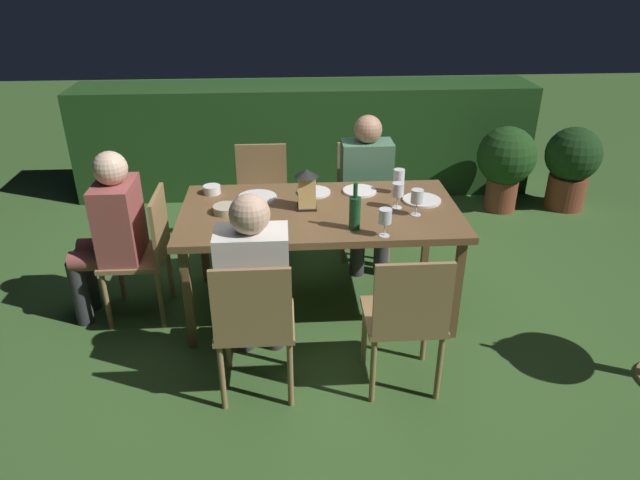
{
  "coord_description": "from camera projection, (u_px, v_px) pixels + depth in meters",
  "views": [
    {
      "loc": [
        -0.22,
        -3.36,
        2.23
      ],
      "look_at": [
        0.0,
        0.0,
        0.52
      ],
      "focal_mm": 32.26,
      "sensor_mm": 36.0,
      "label": 1
    }
  ],
  "objects": [
    {
      "name": "potted_plant_by_hedge",
      "position": [
        506.0,
        161.0,
        5.3
      ],
      "size": [
        0.54,
        0.54,
        0.8
      ],
      "color": "brown",
      "rests_on": "ground"
    },
    {
      "name": "plate_d",
      "position": [
        422.0,
        200.0,
        3.79
      ],
      "size": [
        0.25,
        0.25,
        0.01
      ],
      "primitive_type": "cylinder",
      "color": "white",
      "rests_on": "dining_table"
    },
    {
      "name": "wine_glass_d",
      "position": [
        385.0,
        217.0,
        3.28
      ],
      "size": [
        0.08,
        0.08,
        0.17
      ],
      "color": "silver",
      "rests_on": "dining_table"
    },
    {
      "name": "plate_b",
      "position": [
        257.0,
        197.0,
        3.84
      ],
      "size": [
        0.26,
        0.26,
        0.01
      ],
      "primitive_type": "cylinder",
      "color": "white",
      "rests_on": "dining_table"
    },
    {
      "name": "ground_plane",
      "position": [
        320.0,
        306.0,
        4.01
      ],
      "size": [
        16.0,
        16.0,
        0.0
      ],
      "primitive_type": "plane",
      "color": "#385B28"
    },
    {
      "name": "chair_side_left_b",
      "position": [
        406.0,
        316.0,
        3.05
      ],
      "size": [
        0.42,
        0.4,
        0.87
      ],
      "color": "#937047",
      "rests_on": "ground"
    },
    {
      "name": "chair_side_left_a",
      "position": [
        254.0,
        322.0,
        3.0
      ],
      "size": [
        0.42,
        0.4,
        0.87
      ],
      "color": "#937047",
      "rests_on": "ground"
    },
    {
      "name": "bowl_olives",
      "position": [
        226.0,
        209.0,
        3.62
      ],
      "size": [
        0.16,
        0.16,
        0.05
      ],
      "color": "#BCAD8E",
      "rests_on": "dining_table"
    },
    {
      "name": "wine_glass_a",
      "position": [
        398.0,
        191.0,
        3.65
      ],
      "size": [
        0.08,
        0.08,
        0.17
      ],
      "color": "silver",
      "rests_on": "dining_table"
    },
    {
      "name": "person_in_green",
      "position": [
        367.0,
        184.0,
        4.34
      ],
      "size": [
        0.38,
        0.47,
        1.15
      ],
      "color": "#4C7A5B",
      "rests_on": "ground"
    },
    {
      "name": "plate_c",
      "position": [
        314.0,
        192.0,
        3.92
      ],
      "size": [
        0.22,
        0.22,
        0.01
      ],
      "primitive_type": "cylinder",
      "color": "white",
      "rests_on": "dining_table"
    },
    {
      "name": "green_bottle_on_table",
      "position": [
        355.0,
        212.0,
        3.37
      ],
      "size": [
        0.07,
        0.07,
        0.29
      ],
      "color": "#144723",
      "rests_on": "dining_table"
    },
    {
      "name": "chair_side_right_a",
      "position": [
        262.0,
        196.0,
        4.54
      ],
      "size": [
        0.42,
        0.4,
        0.87
      ],
      "color": "#937047",
      "rests_on": "ground"
    },
    {
      "name": "dining_table",
      "position": [
        320.0,
        217.0,
        3.7
      ],
      "size": [
        1.78,
        0.94,
        0.74
      ],
      "color": "brown",
      "rests_on": "ground"
    },
    {
      "name": "plate_a",
      "position": [
        360.0,
        191.0,
        3.94
      ],
      "size": [
        0.23,
        0.23,
        0.01
      ],
      "primitive_type": "cylinder",
      "color": "white",
      "rests_on": "dining_table"
    },
    {
      "name": "lantern_centerpiece",
      "position": [
        307.0,
        187.0,
        3.63
      ],
      "size": [
        0.15,
        0.15,
        0.27
      ],
      "color": "black",
      "rests_on": "dining_table"
    },
    {
      "name": "potted_plant_corner",
      "position": [
        572.0,
        163.0,
        5.36
      ],
      "size": [
        0.51,
        0.51,
        0.78
      ],
      "color": "brown",
      "rests_on": "ground"
    },
    {
      "name": "chair_head_near",
      "position": [
        145.0,
        249.0,
        3.73
      ],
      "size": [
        0.4,
        0.42,
        0.87
      ],
      "color": "#937047",
      "rests_on": "ground"
    },
    {
      "name": "hedge_backdrop",
      "position": [
        305.0,
        138.0,
        5.76
      ],
      "size": [
        4.44,
        0.63,
        1.06
      ],
      "primitive_type": "cube",
      "color": "#1E4219",
      "rests_on": "ground"
    },
    {
      "name": "chair_side_right_b",
      "position": [
        363.0,
        193.0,
        4.58
      ],
      "size": [
        0.42,
        0.4,
        0.87
      ],
      "color": "#937047",
      "rests_on": "ground"
    },
    {
      "name": "wine_glass_c",
      "position": [
        417.0,
        198.0,
        3.55
      ],
      "size": [
        0.08,
        0.08,
        0.17
      ],
      "color": "silver",
      "rests_on": "dining_table"
    },
    {
      "name": "person_in_cream",
      "position": [
        254.0,
        278.0,
        3.11
      ],
      "size": [
        0.38,
        0.47,
        1.15
      ],
      "color": "white",
      "rests_on": "ground"
    },
    {
      "name": "wine_glass_b",
      "position": [
        399.0,
        177.0,
        3.87
      ],
      "size": [
        0.08,
        0.08,
        0.17
      ],
      "color": "silver",
      "rests_on": "dining_table"
    },
    {
      "name": "person_in_rust",
      "position": [
        110.0,
        229.0,
        3.65
      ],
      "size": [
        0.48,
        0.38,
        1.15
      ],
      "color": "#9E4C47",
      "rests_on": "ground"
    },
    {
      "name": "bowl_bread",
      "position": [
        212.0,
        189.0,
        3.9
      ],
      "size": [
        0.12,
        0.12,
        0.06
      ],
      "color": "silver",
      "rests_on": "dining_table"
    }
  ]
}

